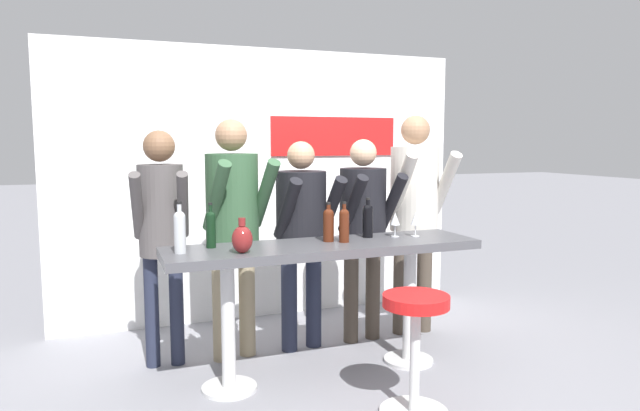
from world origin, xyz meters
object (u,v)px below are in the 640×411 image
object	(u,v)px
wine_bottle_3	(211,227)
wine_bottle_4	(180,230)
wine_bottle_0	(328,223)
bar_stool	(415,335)
person_center_right	(415,200)
person_center_left	(302,223)
person_far_left	(161,220)
person_left	(233,212)
wine_glass_0	(416,219)
tasting_table	(324,266)
wine_bottle_2	(344,224)
person_center	(363,218)
wine_bottle_1	(368,219)
wine_glass_1	(395,220)
decorative_vase	(242,239)

from	to	relation	value
wine_bottle_3	wine_bottle_4	distance (m)	0.24
wine_bottle_0	wine_bottle_3	size ratio (longest dim) A/B	0.92
bar_stool	person_center_right	xyz separation A→B (m)	(0.74, 1.29, 0.64)
bar_stool	wine_bottle_0	size ratio (longest dim) A/B	2.68
bar_stool	person_center_left	bearing A→B (deg)	101.74
bar_stool	person_far_left	size ratio (longest dim) A/B	0.43
person_left	wine_glass_0	world-z (taller)	person_left
wine_bottle_3	wine_glass_0	distance (m)	1.47
tasting_table	wine_bottle_2	size ratio (longest dim) A/B	7.70
wine_bottle_2	wine_glass_0	xyz separation A→B (m)	(0.58, 0.03, -0.00)
person_center	wine_bottle_1	xyz separation A→B (m)	(-0.16, -0.41, 0.05)
person_center	person_center_right	size ratio (longest dim) A/B	0.89
wine_bottle_4	wine_glass_1	size ratio (longest dim) A/B	1.82
tasting_table	wine_bottle_1	distance (m)	0.50
bar_stool	wine_glass_1	bearing A→B (deg)	70.01
bar_stool	wine_glass_0	bearing A→B (deg)	60.14
person_far_left	person_center_right	size ratio (longest dim) A/B	0.93
decorative_vase	tasting_table	bearing A→B (deg)	11.75
wine_bottle_4	person_far_left	bearing A→B (deg)	95.81
person_left	person_center	bearing A→B (deg)	-10.04
person_far_left	wine_bottle_3	xyz separation A→B (m)	(0.27, -0.44, -0.00)
person_center_left	wine_bottle_1	bearing A→B (deg)	-55.86
tasting_table	person_left	bearing A→B (deg)	133.73
person_far_left	person_center	size ratio (longest dim) A/B	1.04
decorative_vase	wine_glass_1	bearing A→B (deg)	9.51
person_left	wine_bottle_2	xyz separation A→B (m)	(0.65, -0.53, -0.04)
wine_bottle_1	wine_bottle_0	bearing A→B (deg)	-170.08
bar_stool	tasting_table	bearing A→B (deg)	111.37
person_center_left	wine_bottle_1	world-z (taller)	person_center_left
person_center	wine_glass_0	bearing A→B (deg)	-75.49
wine_bottle_2	wine_glass_0	world-z (taller)	wine_bottle_2
person_center_left	wine_bottle_2	world-z (taller)	person_center_left
person_center	wine_bottle_4	bearing A→B (deg)	-165.54
tasting_table	decorative_vase	size ratio (longest dim) A/B	9.75
person_far_left	person_center_left	bearing A→B (deg)	5.32
tasting_table	person_far_left	distance (m)	1.19
person_center_right	person_left	bearing A→B (deg)	-175.04
person_far_left	wine_glass_1	bearing A→B (deg)	-10.10
wine_glass_0	wine_bottle_4	bearing A→B (deg)	-179.19
wine_bottle_2	person_center_left	bearing A→B (deg)	102.83
wine_glass_1	wine_glass_0	bearing A→B (deg)	-16.57
person_left	person_center_left	xyz separation A→B (m)	(0.53, 0.00, -0.11)
person_center	wine_bottle_2	distance (m)	0.67
wine_bottle_2	wine_bottle_3	xyz separation A→B (m)	(-0.89, 0.13, 0.00)
person_far_left	wine_glass_1	size ratio (longest dim) A/B	9.53
bar_stool	person_far_left	distance (m)	1.92
wine_bottle_3	wine_glass_0	bearing A→B (deg)	-3.61
bar_stool	wine_glass_1	xyz separation A→B (m)	(0.29, 0.80, 0.56)
wine_bottle_1	wine_bottle_3	world-z (taller)	wine_bottle_3
wine_bottle_3	person_center	bearing A→B (deg)	17.78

